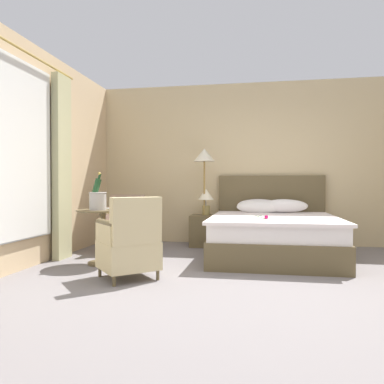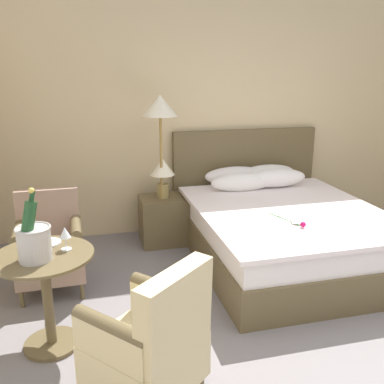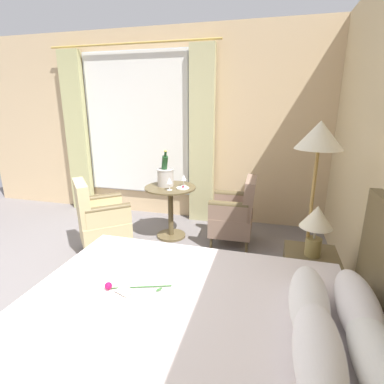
# 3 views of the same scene
# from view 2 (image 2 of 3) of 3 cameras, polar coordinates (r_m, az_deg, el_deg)

# --- Properties ---
(ground_plane) EXTENTS (7.17, 7.17, 0.00)m
(ground_plane) POSITION_cam_2_polar(r_m,az_deg,el_deg) (3.23, 22.82, -21.19)
(ground_plane) COLOR slate
(wall_headboard_side) EXTENTS (5.79, 0.12, 2.80)m
(wall_headboard_side) POSITION_cam_2_polar(r_m,az_deg,el_deg) (5.18, 5.17, 10.75)
(wall_headboard_side) COLOR beige
(wall_headboard_side) RESTS_ON ground
(bed) EXTENTS (1.77, 2.22, 1.19)m
(bed) POSITION_cam_2_polar(r_m,az_deg,el_deg) (4.46, 11.54, -4.55)
(bed) COLOR brown
(bed) RESTS_ON ground
(nightstand) EXTENTS (0.53, 0.44, 0.52)m
(nightstand) POSITION_cam_2_polar(r_m,az_deg,el_deg) (4.78, -3.82, -3.73)
(nightstand) COLOR brown
(nightstand) RESTS_ON ground
(bedside_lamp) EXTENTS (0.26, 0.26, 0.44)m
(bedside_lamp) POSITION_cam_2_polar(r_m,az_deg,el_deg) (4.61, -3.96, 2.86)
(bedside_lamp) COLOR olive
(bedside_lamp) RESTS_ON nightstand
(floor_lamp_brass) EXTENTS (0.36, 0.36, 1.63)m
(floor_lamp_brass) POSITION_cam_2_polar(r_m,az_deg,el_deg) (4.47, -4.24, 9.64)
(floor_lamp_brass) COLOR olive
(floor_lamp_brass) RESTS_ON ground
(side_table_round) EXTENTS (0.67, 0.67, 0.70)m
(side_table_round) POSITION_cam_2_polar(r_m,az_deg,el_deg) (3.15, -18.81, -12.23)
(side_table_round) COLOR brown
(side_table_round) RESTS_ON ground
(champagne_bucket) EXTENTS (0.22, 0.22, 0.48)m
(champagne_bucket) POSITION_cam_2_polar(r_m,az_deg,el_deg) (2.91, -20.39, -5.92)
(champagne_bucket) COLOR #B4AFAB
(champagne_bucket) RESTS_ON side_table_round
(wine_glass_near_bucket) EXTENTS (0.08, 0.08, 0.16)m
(wine_glass_near_bucket) POSITION_cam_2_polar(r_m,az_deg,el_deg) (3.02, -16.58, -5.34)
(wine_glass_near_bucket) COLOR white
(wine_glass_near_bucket) RESTS_ON side_table_round
(wine_glass_near_edge) EXTENTS (0.07, 0.07, 0.15)m
(wine_glass_near_edge) POSITION_cam_2_polar(r_m,az_deg,el_deg) (3.15, -20.79, -4.98)
(wine_glass_near_edge) COLOR white
(wine_glass_near_edge) RESTS_ON side_table_round
(snack_plate) EXTENTS (0.17, 0.17, 0.04)m
(snack_plate) POSITION_cam_2_polar(r_m,az_deg,el_deg) (3.20, -18.51, -6.39)
(snack_plate) COLOR white
(snack_plate) RESTS_ON side_table_round
(armchair_by_window) EXTENTS (0.57, 0.56, 0.87)m
(armchair_by_window) POSITION_cam_2_polar(r_m,az_deg,el_deg) (3.94, -18.40, -6.80)
(armchair_by_window) COLOR brown
(armchair_by_window) RESTS_ON ground
(armchair_facing_bed) EXTENTS (0.79, 0.79, 0.89)m
(armchair_facing_bed) POSITION_cam_2_polar(r_m,az_deg,el_deg) (2.59, -5.61, -19.54)
(armchair_facing_bed) COLOR brown
(armchair_facing_bed) RESTS_ON ground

